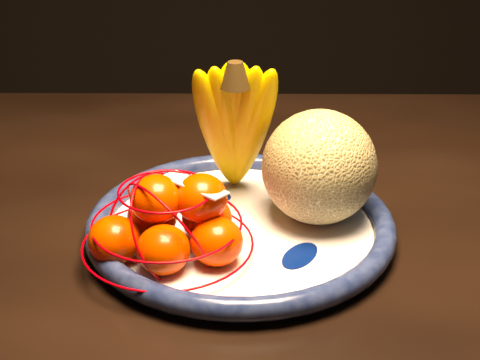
{
  "coord_description": "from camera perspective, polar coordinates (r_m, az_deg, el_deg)",
  "views": [
    {
      "loc": [
        -0.33,
        -0.79,
        1.16
      ],
      "look_at": [
        -0.28,
        -0.04,
        0.78
      ],
      "focal_mm": 55.0,
      "sensor_mm": 36.0,
      "label": 1
    }
  ],
  "objects": [
    {
      "name": "price_tag",
      "position": [
        0.78,
        -3.52,
        -0.39
      ],
      "size": [
        0.07,
        0.07,
        0.01
      ],
      "primitive_type": "cube",
      "rotation": [
        -0.14,
        0.1,
        -0.66
      ],
      "color": "white",
      "rests_on": "mandarin_bag"
    },
    {
      "name": "mandarin_bag",
      "position": [
        0.8,
        -5.31,
        -3.43
      ],
      "size": [
        0.23,
        0.23,
        0.12
      ],
      "rotation": [
        0.0,
        0.0,
        -0.24
      ],
      "color": "#FF3A00",
      "rests_on": "fruit_bowl"
    },
    {
      "name": "dining_table",
      "position": [
        1.01,
        14.19,
        -5.81
      ],
      "size": [
        1.48,
        0.96,
        0.71
      ],
      "rotation": [
        0.0,
        0.0,
        -0.08
      ],
      "color": "black",
      "rests_on": "ground"
    },
    {
      "name": "banana_bunch",
      "position": [
        0.89,
        -0.41,
        4.54
      ],
      "size": [
        0.14,
        0.13,
        0.2
      ],
      "rotation": [
        0.0,
        0.0,
        -0.04
      ],
      "color": "#DBBE00",
      "rests_on": "fruit_bowl"
    },
    {
      "name": "fruit_bowl",
      "position": [
        0.87,
        0.04,
        -3.6
      ],
      "size": [
        0.36,
        0.36,
        0.03
      ],
      "rotation": [
        0.0,
        0.0,
        0.36
      ],
      "color": "white",
      "rests_on": "dining_table"
    },
    {
      "name": "cantaloupe",
      "position": [
        0.86,
        6.16,
        1.01
      ],
      "size": [
        0.13,
        0.13,
        0.13
      ],
      "primitive_type": "sphere",
      "color": "olive",
      "rests_on": "fruit_bowl"
    }
  ]
}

